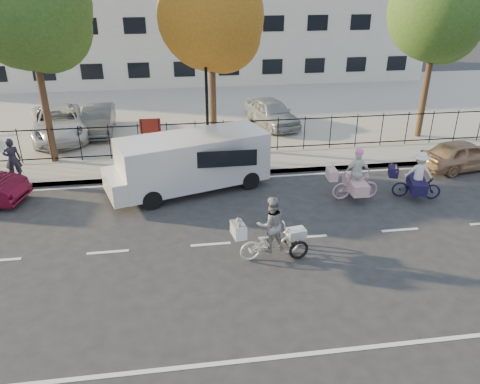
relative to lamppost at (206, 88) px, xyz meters
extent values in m
plane|color=#333334|center=(-0.50, -6.80, -3.11)|extent=(120.00, 120.00, 0.00)
cube|color=#A8A399|center=(-0.50, -1.75, -3.04)|extent=(60.00, 0.10, 0.15)
cube|color=#A8A399|center=(-0.50, -0.70, -3.04)|extent=(60.00, 2.20, 0.15)
cube|color=#A8A399|center=(-0.50, 8.20, -3.04)|extent=(60.00, 15.60, 0.15)
cube|color=silver|center=(-0.50, 18.20, -0.11)|extent=(34.00, 10.00, 6.00)
cylinder|color=black|center=(0.00, 0.00, -0.96)|extent=(0.12, 0.12, 4.00)
sphere|color=white|center=(0.00, 0.00, 1.19)|extent=(0.36, 0.36, 0.36)
cylinder|color=black|center=(-2.70, 0.00, -2.06)|extent=(0.06, 0.06, 1.80)
cylinder|color=black|center=(-2.00, 0.00, -2.06)|extent=(0.06, 0.06, 1.80)
cube|color=#59140F|center=(-2.35, 0.00, -1.46)|extent=(0.85, 0.04, 0.60)
imported|color=silver|center=(1.13, -7.68, -2.64)|extent=(1.87, 0.91, 0.94)
imported|color=white|center=(1.13, -7.68, -2.06)|extent=(0.89, 0.75, 1.65)
cube|color=silver|center=(0.20, -7.84, -2.07)|extent=(0.40, 0.62, 0.38)
cone|color=silver|center=(0.20, -7.71, -1.81)|extent=(0.15, 0.15, 0.19)
cone|color=silver|center=(0.20, -7.97, -1.81)|extent=(0.15, 0.15, 0.19)
torus|color=black|center=(1.90, -7.92, -2.82)|extent=(0.59, 0.18, 0.59)
torus|color=black|center=(1.90, -7.19, -2.82)|extent=(0.59, 0.18, 0.59)
cube|color=white|center=(1.90, -7.56, -2.48)|extent=(0.58, 0.45, 0.26)
imported|color=#ECB3C9|center=(4.86, -4.46, -2.61)|extent=(1.69, 0.52, 1.01)
imported|color=white|center=(4.86, -4.46, -2.10)|extent=(0.94, 0.41, 1.59)
cube|color=#D3A1A5|center=(3.96, -4.43, -2.11)|extent=(0.32, 0.56, 0.36)
cone|color=white|center=(3.96, -4.43, -1.78)|extent=(0.12, 0.12, 0.32)
cube|color=#D3A1A5|center=(4.86, -4.46, -2.56)|extent=(0.59, 1.32, 0.40)
sphere|color=#FF78CE|center=(4.86, -4.46, -1.32)|extent=(0.28, 0.28, 0.28)
imported|color=#150F34|center=(7.06, -4.66, -2.68)|extent=(1.76, 1.06, 0.87)
imported|color=white|center=(7.06, -4.66, -2.13)|extent=(1.11, 0.84, 1.53)
cube|color=#150F34|center=(6.23, -4.40, -2.14)|extent=(0.44, 0.60, 0.35)
cone|color=gold|center=(6.23, -4.22, -1.95)|extent=(0.12, 0.23, 0.31)
cone|color=gold|center=(6.23, -4.57, -1.95)|extent=(0.12, 0.23, 0.31)
cube|color=#150F34|center=(7.06, -4.66, -2.58)|extent=(0.89, 1.36, 0.39)
cube|color=white|center=(-0.76, -2.80, -1.93)|extent=(5.68, 3.48, 1.78)
cube|color=white|center=(-3.67, -2.80, -2.42)|extent=(1.05, 1.98, 0.79)
cylinder|color=black|center=(-2.63, -3.67, -2.77)|extent=(0.74, 0.45, 0.69)
cylinder|color=black|center=(-2.63, -1.93, -2.77)|extent=(0.74, 0.45, 0.69)
cylinder|color=black|center=(1.12, -3.67, -2.77)|extent=(0.74, 0.45, 0.69)
cylinder|color=black|center=(1.12, -1.93, -2.77)|extent=(0.74, 0.45, 0.69)
imported|color=tan|center=(10.23, -2.40, -2.50)|extent=(3.79, 2.02, 1.23)
imported|color=black|center=(-7.47, -1.33, -2.13)|extent=(0.69, 0.53, 1.67)
imported|color=silver|center=(-6.83, 3.63, -2.25)|extent=(3.53, 5.55, 1.43)
imported|color=#4D5155|center=(-5.04, 4.17, -2.32)|extent=(1.50, 3.97, 1.29)
imported|color=#999DA0|center=(3.58, 4.02, -2.28)|extent=(2.61, 4.30, 1.37)
cylinder|color=#442D1D|center=(-6.43, 0.51, -0.37)|extent=(0.28, 0.28, 5.48)
sphere|color=#385B1E|center=(-6.43, 0.51, 3.15)|extent=(4.69, 4.69, 4.69)
sphere|color=#385B1E|center=(-5.93, 0.71, 2.36)|extent=(3.44, 3.44, 3.44)
cylinder|color=#442D1D|center=(0.35, 1.09, -0.60)|extent=(0.28, 0.28, 5.02)
sphere|color=#9F6219|center=(0.35, 1.09, 2.62)|extent=(4.30, 4.30, 4.30)
sphere|color=#9F6219|center=(0.85, 1.29, 1.91)|extent=(3.16, 3.16, 3.16)
cylinder|color=#442D1D|center=(10.25, 1.40, -0.56)|extent=(0.28, 0.28, 5.10)
sphere|color=#385B1E|center=(10.25, 1.40, 2.72)|extent=(4.37, 4.37, 4.37)
sphere|color=#385B1E|center=(10.75, 1.60, 1.99)|extent=(3.21, 3.21, 3.21)
camera|label=1|loc=(-1.33, -18.74, 4.34)|focal=35.00mm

